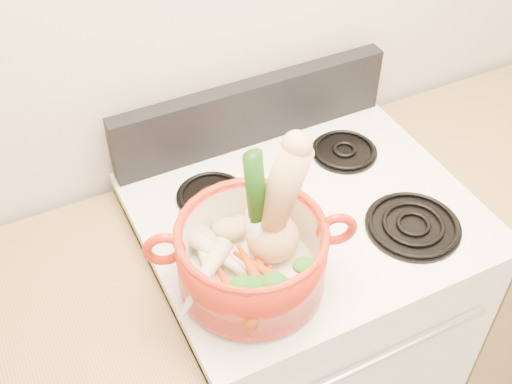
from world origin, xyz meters
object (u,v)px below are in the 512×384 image
squash (274,207)px  dutch_oven (252,256)px  stove_body (298,327)px  leek (257,209)px

squash → dutch_oven: bearing=-150.3°
stove_body → squash: squash is taller
dutch_oven → stove_body: bearing=50.7°
stove_body → leek: 0.72m
squash → leek: 0.03m
stove_body → dutch_oven: bearing=-146.9°
stove_body → squash: (-0.16, -0.12, 0.68)m
squash → leek: (-0.03, 0.01, 0.00)m
leek → dutch_oven: bearing=-153.7°
dutch_oven → leek: leek is taller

